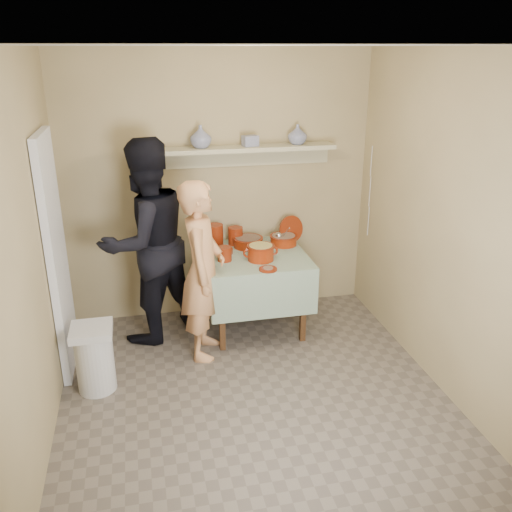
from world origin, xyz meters
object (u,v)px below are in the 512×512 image
object	(u,v)px
serving_table	(254,266)
person_cook	(203,271)
person_helper	(146,243)
cazuela_rice	(261,251)
trash_bin	(95,358)

from	to	relation	value
serving_table	person_cook	bearing A→B (deg)	-144.48
person_helper	cazuela_rice	size ratio (longest dim) A/B	5.71
serving_table	person_helper	bearing A→B (deg)	178.00
cazuela_rice	trash_bin	size ratio (longest dim) A/B	0.59
person_helper	cazuela_rice	world-z (taller)	person_helper
person_cook	person_helper	bearing A→B (deg)	62.16
person_cook	serving_table	bearing A→B (deg)	-39.61
person_cook	person_helper	size ratio (longest dim) A/B	0.84
cazuela_rice	trash_bin	world-z (taller)	cazuela_rice
person_helper	serving_table	size ratio (longest dim) A/B	1.94
person_cook	person_helper	world-z (taller)	person_helper
serving_table	trash_bin	world-z (taller)	serving_table
serving_table	trash_bin	distance (m)	1.69
person_helper	serving_table	world-z (taller)	person_helper
person_helper	cazuela_rice	xyz separation A→B (m)	(1.02, -0.19, -0.10)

